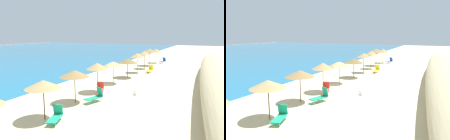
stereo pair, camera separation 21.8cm
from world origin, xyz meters
TOP-DOWN VIEW (x-y plane):
  - ground_plane at (0.00, 0.00)m, footprint 160.00×160.00m
  - beach_umbrella_2 at (-10.25, 0.55)m, footprint 2.33×2.33m
  - beach_umbrella_3 at (-6.45, 0.80)m, footprint 2.40×2.40m
  - beach_umbrella_4 at (-2.97, 0.66)m, footprint 2.11×2.11m
  - beach_umbrella_5 at (0.81, 0.76)m, footprint 2.33×2.33m
  - beach_umbrella_6 at (4.54, 0.50)m, footprint 2.47×2.47m
  - beach_umbrella_7 at (8.29, 0.51)m, footprint 2.04×2.04m
  - beach_umbrella_8 at (11.94, 0.55)m, footprint 2.04×2.04m
  - beach_umbrella_9 at (15.36, 0.73)m, footprint 2.64×2.64m
  - beach_umbrella_10 at (19.28, 0.54)m, footprint 2.08×2.08m
  - lounge_chair_0 at (19.68, -0.64)m, footprint 1.73×1.22m
  - lounge_chair_1 at (-10.24, -0.36)m, footprint 1.63×1.11m
  - lounge_chair_2 at (9.16, -1.09)m, footprint 1.71×0.80m
  - lounge_chair_3 at (-3.08, 0.27)m, footprint 1.53×1.14m
  - lounge_chair_4 at (-5.69, -0.64)m, footprint 1.73×1.15m
  - cooler_box at (-2.25, -2.98)m, footprint 0.55×0.40m

SIDE VIEW (x-z plane):
  - ground_plane at x=0.00m, z-range 0.00..0.00m
  - cooler_box at x=-2.25m, z-range 0.00..0.42m
  - lounge_chair_1 at x=-10.24m, z-range -0.11..0.92m
  - lounge_chair_3 at x=-3.08m, z-range -0.09..0.90m
  - lounge_chair_0 at x=19.68m, z-range -0.11..0.95m
  - lounge_chair_2 at x=9.16m, z-range -0.10..0.99m
  - lounge_chair_4 at x=-5.69m, z-range -0.09..1.08m
  - beach_umbrella_6 at x=4.54m, z-range 0.93..3.39m
  - beach_umbrella_5 at x=0.81m, z-range 0.99..3.46m
  - beach_umbrella_10 at x=19.28m, z-range 0.99..3.67m
  - beach_umbrella_2 at x=-10.25m, z-range 1.05..3.70m
  - beach_umbrella_3 at x=-6.45m, z-range 1.06..3.74m
  - beach_umbrella_7 at x=8.29m, z-range 1.08..3.90m
  - beach_umbrella_8 at x=11.94m, z-range 1.09..3.90m
  - beach_umbrella_4 at x=-2.97m, z-range 1.11..3.95m
  - beach_umbrella_9 at x=15.36m, z-range 1.16..4.09m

